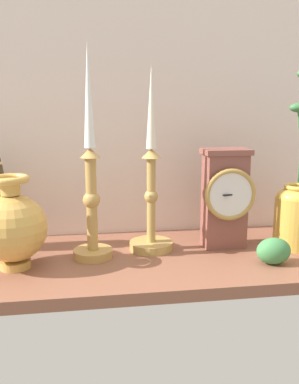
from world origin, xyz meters
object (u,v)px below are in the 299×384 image
(candlestick_tall_left, at_px, (151,196))
(candlestick_tall_center, at_px, (91,188))
(brass_vase_bulbous, at_px, (13,227))
(brass_vase_jar, at_px, (297,211))
(mantel_clock, at_px, (225,197))

(candlestick_tall_left, distance_m, candlestick_tall_center, 0.14)
(brass_vase_bulbous, distance_m, brass_vase_jar, 0.61)
(candlestick_tall_left, bearing_deg, mantel_clock, -0.82)
(mantel_clock, relative_size, candlestick_tall_center, 0.51)
(candlestick_tall_left, height_order, brass_vase_jar, candlestick_tall_left)
(candlestick_tall_left, xyz_separation_m, brass_vase_jar, (0.33, -0.03, -0.04))
(mantel_clock, distance_m, brass_vase_bulbous, 0.46)
(candlestick_tall_center, distance_m, brass_vase_bulbous, 0.17)
(candlestick_tall_center, bearing_deg, mantel_clock, 5.63)
(mantel_clock, xyz_separation_m, brass_vase_jar, (0.16, -0.03, -0.03))
(candlestick_tall_left, distance_m, brass_vase_jar, 0.33)
(candlestick_tall_center, height_order, brass_vase_jar, candlestick_tall_center)
(mantel_clock, height_order, candlestick_tall_left, candlestick_tall_left)
(mantel_clock, relative_size, candlestick_tall_left, 0.55)
(mantel_clock, height_order, brass_vase_jar, brass_vase_jar)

